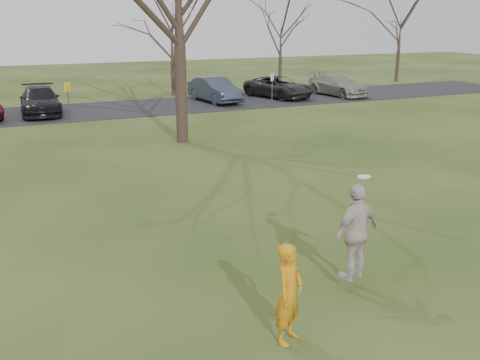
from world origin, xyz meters
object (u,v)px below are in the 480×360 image
player_defender (289,294)px  car_3 (40,100)px  car_5 (215,90)px  car_7 (338,85)px  catching_play (356,232)px  car_6 (278,87)px

player_defender → car_3: 25.69m
player_defender → car_5: player_defender is taller
car_7 → catching_play: size_ratio=2.33×
player_defender → car_7: size_ratio=0.36×
car_3 → car_7: car_3 is taller
car_3 → car_6: size_ratio=1.02×
catching_play → car_3: bearing=99.9°
player_defender → car_7: bearing=18.6°
car_7 → catching_play: bearing=-131.8°
catching_play → car_6: bearing=65.8°
car_3 → catching_play: size_ratio=2.45×
car_3 → car_6: (15.41, 0.33, -0.04)m
car_3 → car_6: car_3 is taller
car_7 → catching_play: 28.61m
player_defender → car_6: player_defender is taller
car_3 → catching_play: catching_play is taller
car_6 → catching_play: bearing=-131.8°
player_defender → car_6: bearing=26.4°
player_defender → car_3: bearing=58.2°
car_5 → catching_play: catching_play is taller
car_3 → car_5: (10.73, 0.24, 0.03)m
catching_play → car_7: bearing=57.3°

